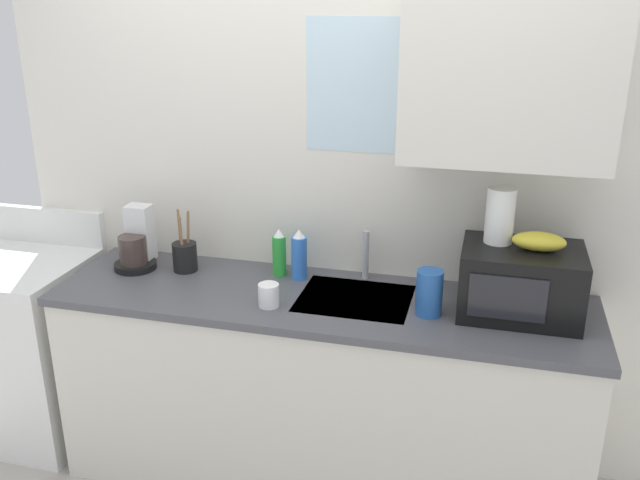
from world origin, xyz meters
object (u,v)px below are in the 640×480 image
object	(u,v)px
stove_range	(30,346)
dish_soap_bottle_green	(279,253)
cereal_canister	(429,293)
coffee_maker	(137,245)
banana_bunch	(539,241)
mug_white	(269,295)
dish_soap_bottle_blue	(299,256)
paper_towel_roll	(500,215)
utensil_crock	(185,256)
microwave	(521,281)

from	to	relation	value
stove_range	dish_soap_bottle_green	size ratio (longest dim) A/B	4.99
stove_range	cereal_canister	world-z (taller)	cereal_canister
stove_range	dish_soap_bottle_green	bearing A→B (deg)	8.05
stove_range	coffee_maker	size ratio (longest dim) A/B	3.86
stove_range	banana_bunch	world-z (taller)	banana_bunch
dish_soap_bottle_green	mug_white	xyz separation A→B (m)	(0.06, -0.32, -0.05)
coffee_maker	dish_soap_bottle_blue	bearing A→B (deg)	4.04
dish_soap_bottle_blue	stove_range	bearing A→B (deg)	-173.25
coffee_maker	mug_white	bearing A→B (deg)	-19.12
paper_towel_roll	dish_soap_bottle_green	bearing A→B (deg)	175.14
banana_bunch	mug_white	world-z (taller)	banana_bunch
stove_range	mug_white	size ratio (longest dim) A/B	11.37
mug_white	paper_towel_roll	bearing A→B (deg)	15.45
coffee_maker	cereal_canister	world-z (taller)	coffee_maker
paper_towel_roll	utensil_crock	bearing A→B (deg)	179.16
stove_range	paper_towel_roll	xyz separation A→B (m)	(2.16, 0.10, 0.82)
dish_soap_bottle_blue	dish_soap_bottle_green	size ratio (longest dim) A/B	1.05
paper_towel_roll	coffee_maker	distance (m)	1.61
paper_towel_roll	cereal_canister	world-z (taller)	paper_towel_roll
paper_towel_roll	cereal_canister	xyz separation A→B (m)	(-0.24, -0.15, -0.29)
dish_soap_bottle_blue	cereal_canister	world-z (taller)	dish_soap_bottle_blue
dish_soap_bottle_blue	dish_soap_bottle_green	xyz separation A→B (m)	(-0.10, 0.02, -0.01)
dish_soap_bottle_blue	dish_soap_bottle_green	bearing A→B (deg)	170.13
banana_bunch	dish_soap_bottle_green	xyz separation A→B (m)	(-1.08, 0.13, -0.20)
microwave	dish_soap_bottle_green	distance (m)	1.03
banana_bunch	mug_white	size ratio (longest dim) A/B	2.11
stove_range	dish_soap_bottle_blue	world-z (taller)	dish_soap_bottle_blue
utensil_crock	mug_white	bearing A→B (deg)	-28.12
dish_soap_bottle_green	utensil_crock	bearing A→B (deg)	-172.18
banana_bunch	cereal_canister	size ratio (longest dim) A/B	1.09
cereal_canister	utensil_crock	bearing A→B (deg)	171.34
banana_bunch	microwave	bearing A→B (deg)	-178.23
stove_range	coffee_maker	distance (m)	0.80
mug_white	dish_soap_bottle_green	bearing A→B (deg)	100.20
coffee_maker	dish_soap_bottle_green	world-z (taller)	coffee_maker
stove_range	cereal_canister	distance (m)	2.00
microwave	utensil_crock	world-z (taller)	utensil_crock
microwave	paper_towel_roll	distance (m)	0.27
microwave	dish_soap_bottle_green	bearing A→B (deg)	172.76
coffee_maker	dish_soap_bottle_blue	distance (m)	0.76
cereal_canister	mug_white	bearing A→B (deg)	-171.85
coffee_maker	cereal_canister	distance (m)	1.35
stove_range	banana_bunch	size ratio (longest dim) A/B	5.40
mug_white	stove_range	bearing A→B (deg)	173.68
utensil_crock	dish_soap_bottle_blue	bearing A→B (deg)	4.56
dish_soap_bottle_blue	microwave	bearing A→B (deg)	-6.96
cereal_canister	utensil_crock	xyz separation A→B (m)	(-1.11, 0.17, -0.02)
dish_soap_bottle_green	stove_range	bearing A→B (deg)	-171.95
dish_soap_bottle_green	utensil_crock	xyz separation A→B (m)	(-0.43, -0.06, -0.03)
coffee_maker	dish_soap_bottle_blue	size ratio (longest dim) A/B	1.23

